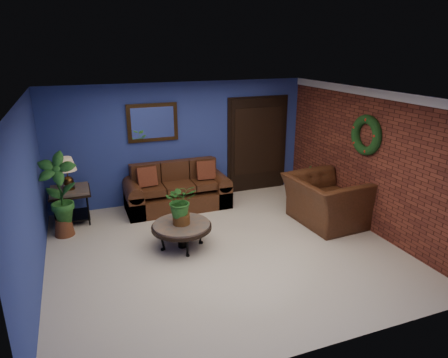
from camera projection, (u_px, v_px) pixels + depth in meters
name	position (u px, v px, depth m)	size (l,w,h in m)	color
floor	(224.00, 249.00, 6.59)	(5.50, 5.50, 0.00)	beige
wall_back	(182.00, 142.00, 8.40)	(5.50, 0.04, 2.50)	navy
wall_left	(29.00, 201.00, 5.26)	(0.04, 5.00, 2.50)	navy
wall_right_brick	(368.00, 160.00, 7.11)	(0.04, 5.00, 2.50)	maroon
ceiling	(224.00, 96.00, 5.79)	(5.50, 5.00, 0.02)	silver
crown_molding	(374.00, 93.00, 6.72)	(0.03, 5.00, 0.14)	white
wall_mirror	(153.00, 123.00, 8.01)	(1.02, 0.06, 0.77)	#432A11
closet_door	(257.00, 145.00, 9.03)	(1.44, 0.06, 2.18)	black
wreath	(366.00, 135.00, 6.99)	(0.72, 0.72, 0.16)	black
sofa	(177.00, 192.00, 8.24)	(2.09, 0.90, 0.94)	#4A2415
coffee_table	(182.00, 227.00, 6.55)	(0.99, 0.99, 0.43)	#4F4A45
end_table	(70.00, 197.00, 7.46)	(0.72, 0.72, 0.66)	#4F4A45
table_lamp	(67.00, 169.00, 7.29)	(0.35, 0.35, 0.59)	#432A11
side_chair	(201.00, 178.00, 8.39)	(0.49, 0.49, 0.96)	#533417
armchair	(326.00, 201.00, 7.44)	(1.37, 1.20, 0.89)	#4A2415
coffee_plant	(181.00, 202.00, 6.41)	(0.54, 0.48, 0.69)	brown
floor_plant	(304.00, 183.00, 8.48)	(0.41, 0.35, 0.81)	brown
tall_plant	(59.00, 192.00, 6.82)	(0.77, 0.63, 1.50)	brown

